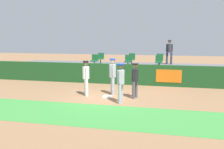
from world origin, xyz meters
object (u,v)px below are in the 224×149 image
object	(u,v)px
first_base	(107,97)
player_fielder_home	(86,76)
player_umpire	(135,78)
seat_front_left	(95,60)
seat_back_right	(160,59)
seat_front_right	(159,61)
player_coach_visitor	(121,80)
seat_back_center	(132,58)
spectator_hooded	(169,50)
seat_back_left	(101,58)
seat_front_center	(128,60)
player_runner_visitor	(113,74)

from	to	relation	value
first_base	player_fielder_home	world-z (taller)	player_fielder_home
first_base	player_umpire	world-z (taller)	player_umpire
seat_front_left	seat_back_right	xyz separation A→B (m)	(4.42, 1.80, 0.00)
first_base	player_umpire	size ratio (longest dim) A/B	0.24
player_umpire	seat_front_right	bearing A→B (deg)	-172.45
player_coach_visitor	player_umpire	world-z (taller)	player_coach_visitor
seat_back_center	spectator_hooded	world-z (taller)	spectator_hooded
spectator_hooded	seat_back_right	bearing A→B (deg)	62.31
player_fielder_home	seat_back_left	xyz separation A→B (m)	(-1.11, 6.64, 0.36)
player_coach_visitor	seat_front_right	bearing A→B (deg)	168.97
seat_front_right	seat_front_center	xyz separation A→B (m)	(-2.05, -0.00, -0.00)
seat_back_right	player_runner_visitor	bearing A→B (deg)	-109.20
first_base	seat_front_left	size ratio (longest dim) A/B	0.48
first_base	seat_back_left	bearing A→B (deg)	108.38
player_fielder_home	seat_back_right	size ratio (longest dim) A/B	2.11
seat_front_right	player_fielder_home	bearing A→B (deg)	-124.96
player_umpire	seat_back_left	size ratio (longest dim) A/B	2.03
player_runner_visitor	seat_front_center	world-z (taller)	player_runner_visitor
first_base	seat_front_right	bearing A→B (deg)	66.07
seat_back_right	seat_back_left	bearing A→B (deg)	-180.00
seat_back_left	spectator_hooded	xyz separation A→B (m)	(5.15, 0.88, 0.59)
seat_back_center	seat_front_right	bearing A→B (deg)	-40.92
player_umpire	seat_back_right	xyz separation A→B (m)	(0.90, 6.62, 0.40)
seat_front_right	seat_front_center	bearing A→B (deg)	-180.00
player_fielder_home	seat_front_left	bearing A→B (deg)	163.67
player_coach_visitor	seat_front_right	distance (m)	6.04
first_base	spectator_hooded	xyz separation A→B (m)	(2.88, 7.71, 1.93)
player_umpire	seat_front_left	size ratio (longest dim) A/B	2.03
seat_front_right	seat_front_left	size ratio (longest dim) A/B	1.00
seat_front_right	seat_back_right	xyz separation A→B (m)	(-0.00, 1.80, 0.00)
first_base	seat_front_right	distance (m)	5.66
seat_front_right	spectator_hooded	world-z (taller)	spectator_hooded
seat_front_center	player_runner_visitor	bearing A→B (deg)	-91.06
player_fielder_home	seat_back_left	size ratio (longest dim) A/B	2.11
first_base	seat_back_center	distance (m)	6.96
seat_front_right	seat_back_center	xyz separation A→B (m)	(-2.08, 1.80, 0.00)
seat_back_left	player_fielder_home	bearing A→B (deg)	-80.50
seat_back_left	player_coach_visitor	bearing A→B (deg)	-68.00
player_coach_visitor	seat_back_right	distance (m)	7.80
first_base	player_coach_visitor	world-z (taller)	player_coach_visitor
seat_front_left	seat_back_right	bearing A→B (deg)	22.16
player_runner_visitor	seat_front_center	distance (m)	4.33
player_fielder_home	spectator_hooded	distance (m)	8.59
player_runner_visitor	player_umpire	world-z (taller)	player_runner_visitor
player_fielder_home	seat_front_right	distance (m)	5.92
seat_back_center	player_fielder_home	bearing A→B (deg)	-101.16
player_coach_visitor	seat_front_center	distance (m)	5.91
seat_front_right	seat_back_right	world-z (taller)	same
player_fielder_home	seat_front_center	bearing A→B (deg)	136.20
seat_back_left	seat_back_center	size ratio (longest dim) A/B	1.00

